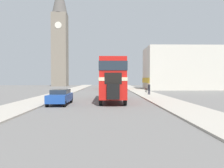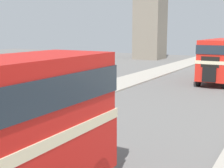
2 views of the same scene
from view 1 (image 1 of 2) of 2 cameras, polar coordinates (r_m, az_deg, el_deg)
ground_plane at (r=21.76m, az=-2.86°, el=-4.96°), size 120.00×120.00×0.00m
sidewalk_right at (r=22.59m, az=14.58°, el=-4.61°), size 3.50×120.00×0.12m
sidewalk_left at (r=22.97m, az=-20.00°, el=-4.56°), size 3.50×120.00×0.12m
double_decker_bus at (r=23.27m, az=0.00°, el=1.87°), size 2.48×9.59×4.36m
bus_distant at (r=51.54m, az=-0.57°, el=1.49°), size 2.57×10.27×4.16m
car_parked_near at (r=20.86m, az=-13.36°, el=-3.23°), size 1.70×4.26×1.41m
pedestrian_walking at (r=31.99m, az=9.65°, el=-1.05°), size 0.33×0.33×1.66m
bicycle_on_pavement at (r=37.37m, az=8.87°, el=-1.58°), size 0.05×1.76×0.78m
church_tower at (r=73.98m, az=-13.46°, el=13.08°), size 4.90×4.90×34.15m
shop_building_block at (r=51.61m, az=18.66°, el=3.83°), size 17.93×9.04×9.33m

